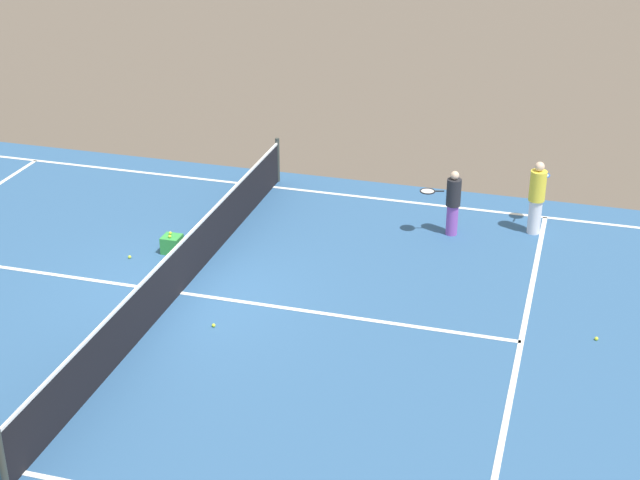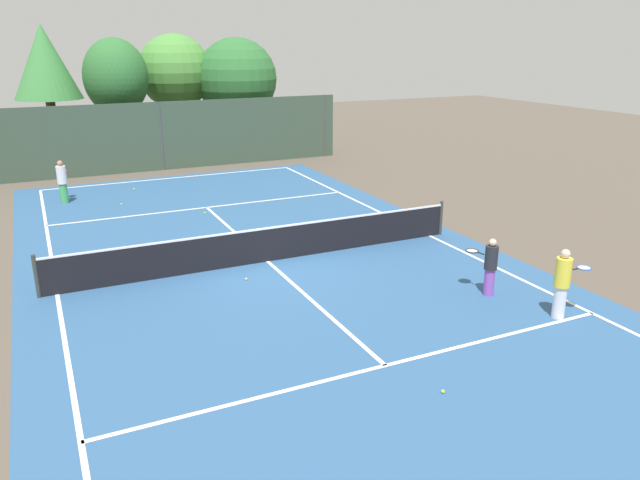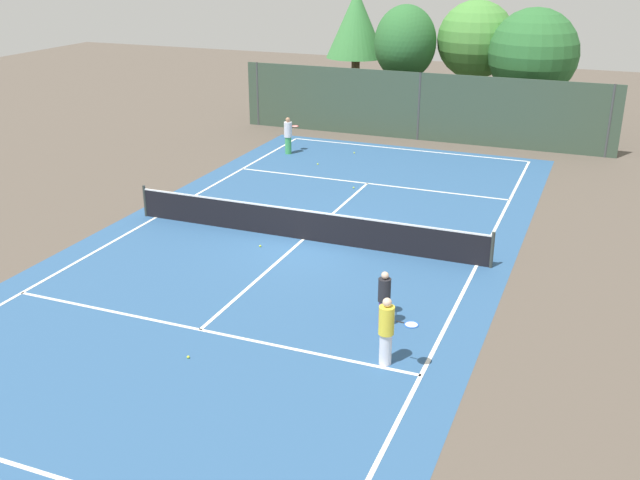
% 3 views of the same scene
% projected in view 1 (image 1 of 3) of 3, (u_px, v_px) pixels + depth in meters
% --- Properties ---
extents(ground_plane, '(80.00, 80.00, 0.00)m').
position_uv_depth(ground_plane, '(180.00, 293.00, 18.42)').
color(ground_plane, brown).
extents(court_surface, '(13.00, 25.00, 0.01)m').
position_uv_depth(court_surface, '(180.00, 293.00, 18.42)').
color(court_surface, '#2D5684').
rests_on(court_surface, ground_plane).
extents(tennis_net, '(11.90, 0.10, 1.10)m').
position_uv_depth(tennis_net, '(179.00, 269.00, 18.20)').
color(tennis_net, '#333833').
rests_on(tennis_net, ground_plane).
extents(player_1, '(0.92, 0.40, 1.62)m').
position_uv_depth(player_1, '(537.00, 197.00, 20.53)').
color(player_1, silver).
rests_on(player_1, ground_plane).
extents(player_2, '(0.52, 0.89, 1.45)m').
position_uv_depth(player_2, '(452.00, 202.00, 20.48)').
color(player_2, purple).
rests_on(player_2, ground_plane).
extents(ball_crate, '(0.37, 0.37, 0.43)m').
position_uv_depth(ball_crate, '(172.00, 244.00, 19.94)').
color(ball_crate, green).
rests_on(ball_crate, ground_plane).
extents(tennis_ball_1, '(0.07, 0.07, 0.07)m').
position_uv_depth(tennis_ball_1, '(596.00, 339.00, 16.86)').
color(tennis_ball_1, '#CCE533').
rests_on(tennis_ball_1, ground_plane).
extents(tennis_ball_4, '(0.07, 0.07, 0.07)m').
position_uv_depth(tennis_ball_4, '(130.00, 257.00, 19.74)').
color(tennis_ball_4, '#CCE533').
rests_on(tennis_ball_4, ground_plane).
extents(tennis_ball_6, '(0.07, 0.07, 0.07)m').
position_uv_depth(tennis_ball_6, '(214.00, 325.00, 17.27)').
color(tennis_ball_6, '#CCE533').
rests_on(tennis_ball_6, ground_plane).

